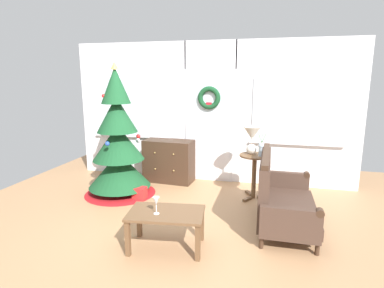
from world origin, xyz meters
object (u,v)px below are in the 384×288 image
at_px(christmas_tree, 118,149).
at_px(wine_glass, 156,202).
at_px(dresser_cabinet, 169,161).
at_px(coffee_table, 166,217).
at_px(gift_box, 140,193).
at_px(flower_vase, 262,149).
at_px(table_lamp, 252,136).
at_px(side_table, 254,168).
at_px(settee_sofa, 279,197).

height_order(christmas_tree, wine_glass, christmas_tree).
relative_size(christmas_tree, dresser_cabinet, 2.32).
distance_m(coffee_table, gift_box, 1.59).
distance_m(flower_vase, coffee_table, 2.04).
relative_size(christmas_tree, table_lamp, 4.89).
bearing_deg(wine_glass, side_table, 63.20).
bearing_deg(gift_box, wine_glass, -59.57).
height_order(coffee_table, wine_glass, wine_glass).
height_order(coffee_table, gift_box, coffee_table).
height_order(side_table, table_lamp, table_lamp).
bearing_deg(dresser_cabinet, side_table, -16.90).
bearing_deg(flower_vase, christmas_tree, -173.21).
distance_m(side_table, wine_glass, 2.10).
height_order(dresser_cabinet, side_table, dresser_cabinet).
height_order(table_lamp, gift_box, table_lamp).
height_order(christmas_tree, gift_box, christmas_tree).
relative_size(christmas_tree, wine_glass, 11.03).
relative_size(settee_sofa, coffee_table, 1.64).
height_order(settee_sofa, flower_vase, flower_vase).
bearing_deg(wine_glass, gift_box, 120.43).
bearing_deg(coffee_table, wine_glass, -139.42).
bearing_deg(flower_vase, coffee_table, -118.89).
distance_m(christmas_tree, settee_sofa, 2.64).
bearing_deg(coffee_table, dresser_cabinet, 107.60).
bearing_deg(wine_glass, flower_vase, 60.02).
relative_size(table_lamp, gift_box, 2.22).
distance_m(dresser_cabinet, wine_glass, 2.45).
relative_size(christmas_tree, coffee_table, 2.39).
bearing_deg(dresser_cabinet, wine_glass, -74.85).
bearing_deg(table_lamp, flower_vase, -32.01).
relative_size(settee_sofa, flower_vase, 4.21).
distance_m(settee_sofa, side_table, 0.96).
bearing_deg(coffee_table, flower_vase, 61.11).
relative_size(dresser_cabinet, table_lamp, 2.10).
relative_size(settee_sofa, gift_box, 7.45).
bearing_deg(wine_glass, coffee_table, 40.58).
xyz_separation_m(christmas_tree, flower_vase, (2.28, 0.27, 0.06)).
distance_m(christmas_tree, side_table, 2.22).
distance_m(side_table, flower_vase, 0.35).
xyz_separation_m(dresser_cabinet, coffee_table, (0.73, -2.29, -0.02)).
bearing_deg(settee_sofa, flower_vase, 108.67).
relative_size(coffee_table, gift_box, 4.54).
distance_m(christmas_tree, coffee_table, 2.01).
bearing_deg(flower_vase, gift_box, -166.34).
bearing_deg(coffee_table, table_lamp, 66.49).
xyz_separation_m(table_lamp, flower_vase, (0.16, -0.10, -0.17)).
bearing_deg(side_table, coffee_table, -115.55).
bearing_deg(flower_vase, table_lamp, 147.99).
xyz_separation_m(side_table, coffee_table, (-0.86, -1.80, -0.14)).
height_order(dresser_cabinet, coffee_table, dresser_cabinet).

